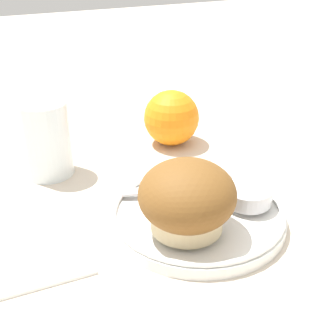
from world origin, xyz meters
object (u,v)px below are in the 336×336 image
at_px(orange_fruit, 171,118).
at_px(juice_glass, 46,139).
at_px(butter_knife, 190,190).
at_px(muffin, 187,199).

xyz_separation_m(orange_fruit, juice_glass, (-0.20, -0.02, 0.01)).
bearing_deg(butter_knife, orange_fruit, 93.11).
relative_size(muffin, butter_knife, 0.64).
relative_size(muffin, juice_glass, 0.99).
relative_size(orange_fruit, juice_glass, 0.82).
bearing_deg(butter_knife, muffin, -99.36).
xyz_separation_m(butter_knife, orange_fruit, (0.06, 0.18, 0.02)).
distance_m(muffin, orange_fruit, 0.27).
distance_m(butter_knife, juice_glass, 0.22).
bearing_deg(orange_fruit, muffin, -110.71).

